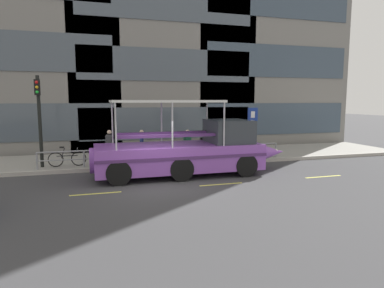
{
  "coord_description": "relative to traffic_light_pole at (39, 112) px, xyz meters",
  "views": [
    {
      "loc": [
        -2.39,
        -13.01,
        3.31
      ],
      "look_at": [
        1.99,
        1.88,
        1.3
      ],
      "focal_mm": 31.42,
      "sensor_mm": 36.0,
      "label": 1
    }
  ],
  "objects": [
    {
      "name": "pedestrian_mid_right",
      "position": [
        4.8,
        0.53,
        -1.61
      ],
      "size": [
        0.24,
        0.46,
        1.62
      ],
      "color": "#47423D",
      "rests_on": "sidewalk"
    },
    {
      "name": "curb_edge",
      "position": [
        4.79,
        -0.86,
        -2.68
      ],
      "size": [
        32.0,
        0.18,
        0.18
      ],
      "primitive_type": "cube",
      "color": "#B2ADA3",
      "rests_on": "ground_plane"
    },
    {
      "name": "pedestrian_near_stern",
      "position": [
        3.17,
        0.85,
        -1.61
      ],
      "size": [
        0.42,
        0.3,
        1.62
      ],
      "color": "#1E2338",
      "rests_on": "sidewalk"
    },
    {
      "name": "parking_sign",
      "position": [
        10.94,
        0.07,
        -0.73
      ],
      "size": [
        0.6,
        0.12,
        2.74
      ],
      "color": "#4C4F54",
      "rests_on": "sidewalk"
    },
    {
      "name": "pedestrian_mid_left",
      "position": [
        7.17,
        0.09,
        -1.62
      ],
      "size": [
        0.45,
        0.23,
        1.6
      ],
      "color": "#1E2338",
      "rests_on": "sidewalk"
    },
    {
      "name": "duck_tour_boat",
      "position": [
        6.51,
        -2.67,
        -1.71
      ],
      "size": [
        9.08,
        2.62,
        3.33
      ],
      "color": "purple",
      "rests_on": "ground_plane"
    },
    {
      "name": "leaned_bicycle",
      "position": [
        1.14,
        -0.11,
        -2.21
      ],
      "size": [
        1.74,
        0.46,
        0.96
      ],
      "color": "black",
      "rests_on": "sidewalk"
    },
    {
      "name": "traffic_light_pole",
      "position": [
        0.0,
        0.0,
        0.0
      ],
      "size": [
        0.24,
        0.46,
        4.28
      ],
      "color": "black",
      "rests_on": "sidewalk"
    },
    {
      "name": "pedestrian_near_bow",
      "position": [
        8.96,
        0.43,
        -1.62
      ],
      "size": [
        0.46,
        0.24,
        1.61
      ],
      "color": "black",
      "rests_on": "sidewalk"
    },
    {
      "name": "ground_plane",
      "position": [
        4.79,
        -3.97,
        -2.77
      ],
      "size": [
        120.0,
        120.0,
        0.0
      ],
      "primitive_type": "plane",
      "color": "#3D3D3F"
    },
    {
      "name": "lane_centreline",
      "position": [
        4.79,
        -4.8,
        -2.77
      ],
      "size": [
        25.8,
        0.12,
        0.01
      ],
      "color": "#DBD64C",
      "rests_on": "ground_plane"
    },
    {
      "name": "sidewalk",
      "position": [
        4.79,
        1.63,
        -2.68
      ],
      "size": [
        32.0,
        4.8,
        0.18
      ],
      "primitive_type": "cube",
      "color": "#99968E",
      "rests_on": "ground_plane"
    },
    {
      "name": "curb_guardrail",
      "position": [
        5.99,
        -0.52,
        -2.04
      ],
      "size": [
        12.35,
        0.09,
        0.81
      ],
      "color": "gray",
      "rests_on": "sidewalk"
    }
  ]
}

